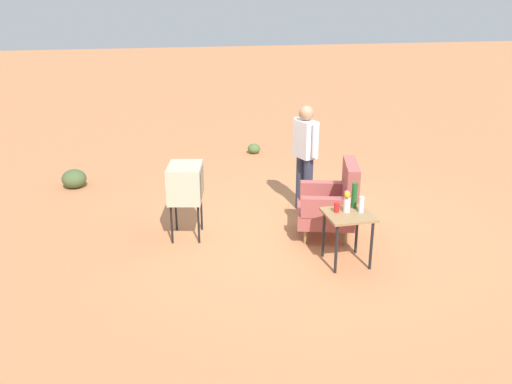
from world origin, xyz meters
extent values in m
plane|color=#C17A4C|center=(0.00, 0.00, 0.00)|extent=(60.00, 60.00, 0.00)
cylinder|color=#937047|center=(-0.10, -0.08, 0.11)|extent=(0.05, 0.05, 0.22)
cylinder|color=#937047|center=(0.41, -0.23, 0.11)|extent=(0.05, 0.05, 0.22)
cylinder|color=#937047|center=(0.06, 0.43, 0.11)|extent=(0.05, 0.05, 0.22)
cylinder|color=#937047|center=(0.57, 0.28, 0.11)|extent=(0.05, 0.05, 0.22)
cube|color=#9E4C47|center=(0.24, 0.10, 0.32)|extent=(0.94, 0.94, 0.20)
cube|color=#9E4C47|center=(0.33, 0.40, 0.74)|extent=(0.77, 0.37, 0.64)
cube|color=#9E4C47|center=(-0.07, 0.19, 0.55)|extent=(0.33, 0.70, 0.26)
cube|color=#9E4C47|center=(0.54, 0.01, 0.55)|extent=(0.33, 0.70, 0.26)
cylinder|color=black|center=(0.83, -0.13, 0.32)|extent=(0.04, 0.04, 0.63)
cylinder|color=black|center=(1.28, -0.13, 0.32)|extent=(0.04, 0.04, 0.63)
cylinder|color=black|center=(0.83, 0.31, 0.32)|extent=(0.04, 0.04, 0.63)
cylinder|color=black|center=(1.28, 0.31, 0.32)|extent=(0.04, 0.04, 0.63)
cube|color=#937047|center=(1.06, 0.09, 0.65)|extent=(0.56, 0.56, 0.03)
cylinder|color=black|center=(0.09, -1.63, 0.28)|extent=(0.03, 0.03, 0.55)
cylinder|color=black|center=(-0.34, -1.54, 0.28)|extent=(0.03, 0.03, 0.55)
cylinder|color=black|center=(0.01, -1.98, 0.28)|extent=(0.03, 0.03, 0.55)
cylinder|color=black|center=(-0.42, -1.89, 0.28)|extent=(0.03, 0.03, 0.55)
cube|color=#BCB299|center=(-0.16, -1.76, 0.79)|extent=(0.68, 0.56, 0.48)
cube|color=#383D3F|center=(-0.12, -1.54, 0.79)|extent=(0.41, 0.10, 0.34)
cylinder|color=#2D3347|center=(-0.83, 0.07, 0.43)|extent=(0.14, 0.14, 0.86)
cylinder|color=#2D3347|center=(-0.64, 0.13, 0.43)|extent=(0.14, 0.14, 0.86)
cube|color=silver|center=(-0.74, 0.10, 1.14)|extent=(0.41, 0.32, 0.56)
cylinder|color=silver|center=(-0.97, 0.03, 1.17)|extent=(0.09, 0.09, 0.50)
cylinder|color=silver|center=(-0.51, 0.17, 1.17)|extent=(0.09, 0.09, 0.50)
sphere|color=#A37556|center=(-0.74, 0.10, 1.53)|extent=(0.22, 0.22, 0.22)
cylinder|color=#1E5623|center=(0.87, 0.23, 0.82)|extent=(0.07, 0.07, 0.32)
cylinder|color=red|center=(0.97, -0.03, 0.72)|extent=(0.07, 0.07, 0.12)
cylinder|color=silver|center=(1.04, 0.25, 0.76)|extent=(0.06, 0.06, 0.20)
cylinder|color=silver|center=(1.00, 0.08, 0.75)|extent=(0.09, 0.09, 0.18)
sphere|color=yellow|center=(1.00, 0.08, 0.89)|extent=(0.07, 0.07, 0.07)
sphere|color=#E04C66|center=(0.96, 0.09, 0.89)|extent=(0.07, 0.07, 0.07)
sphere|color=orange|center=(1.03, 0.07, 0.89)|extent=(0.07, 0.07, 0.07)
ellipsoid|color=#516B38|center=(-4.05, 0.04, 0.10)|extent=(0.27, 0.27, 0.21)
ellipsoid|color=#475B33|center=(-2.62, -3.48, 0.16)|extent=(0.42, 0.42, 0.32)
camera|label=1|loc=(6.65, -2.32, 3.13)|focal=37.48mm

